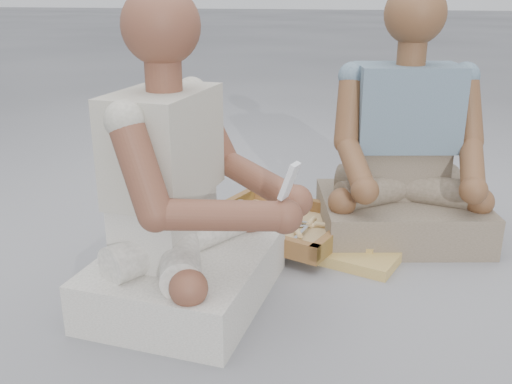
% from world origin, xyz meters
% --- Properties ---
extents(ground, '(60.00, 60.00, 0.00)m').
position_xyz_m(ground, '(0.00, 0.00, 0.00)').
color(ground, '#939297').
rests_on(ground, ground).
extents(carved_panel, '(0.73, 0.60, 0.04)m').
position_xyz_m(carved_panel, '(0.24, 0.40, 0.02)').
color(carved_panel, '#AA8641').
rests_on(carved_panel, ground).
extents(tool_tray, '(0.68, 0.61, 0.07)m').
position_xyz_m(tool_tray, '(0.04, 0.40, 0.07)').
color(tool_tray, brown).
rests_on(tool_tray, carved_panel).
extents(chisel_0, '(0.10, 0.21, 0.02)m').
position_xyz_m(chisel_0, '(-0.04, 0.43, 0.07)').
color(chisel_0, silver).
rests_on(chisel_0, tool_tray).
extents(chisel_1, '(0.08, 0.22, 0.02)m').
position_xyz_m(chisel_1, '(0.01, 0.32, 0.07)').
color(chisel_1, silver).
rests_on(chisel_1, tool_tray).
extents(chisel_2, '(0.22, 0.03, 0.02)m').
position_xyz_m(chisel_2, '(-0.00, 0.32, 0.07)').
color(chisel_2, silver).
rests_on(chisel_2, tool_tray).
extents(chisel_3, '(0.10, 0.21, 0.02)m').
position_xyz_m(chisel_3, '(0.09, 0.51, 0.08)').
color(chisel_3, silver).
rests_on(chisel_3, tool_tray).
extents(chisel_4, '(0.21, 0.09, 0.02)m').
position_xyz_m(chisel_4, '(0.18, 0.39, 0.07)').
color(chisel_4, silver).
rests_on(chisel_4, tool_tray).
extents(chisel_5, '(0.22, 0.06, 0.02)m').
position_xyz_m(chisel_5, '(0.20, 0.40, 0.08)').
color(chisel_5, silver).
rests_on(chisel_5, tool_tray).
extents(chisel_6, '(0.08, 0.22, 0.02)m').
position_xyz_m(chisel_6, '(-0.04, 0.21, 0.09)').
color(chisel_6, silver).
rests_on(chisel_6, tool_tray).
extents(chisel_7, '(0.21, 0.09, 0.02)m').
position_xyz_m(chisel_7, '(-0.01, 0.53, 0.09)').
color(chisel_7, silver).
rests_on(chisel_7, tool_tray).
extents(chisel_8, '(0.10, 0.21, 0.02)m').
position_xyz_m(chisel_8, '(0.13, 0.30, 0.08)').
color(chisel_8, silver).
rests_on(chisel_8, tool_tray).
extents(chisel_9, '(0.06, 0.22, 0.02)m').
position_xyz_m(chisel_9, '(0.17, 0.39, 0.08)').
color(chisel_9, silver).
rests_on(chisel_9, tool_tray).
extents(chisel_10, '(0.17, 0.17, 0.02)m').
position_xyz_m(chisel_10, '(0.08, 0.44, 0.08)').
color(chisel_10, silver).
rests_on(chisel_10, tool_tray).
extents(wood_chip_0, '(0.02, 0.02, 0.00)m').
position_xyz_m(wood_chip_0, '(-0.23, 0.39, 0.00)').
color(wood_chip_0, tan).
rests_on(wood_chip_0, ground).
extents(wood_chip_1, '(0.02, 0.02, 0.00)m').
position_xyz_m(wood_chip_1, '(0.03, 0.30, 0.00)').
color(wood_chip_1, tan).
rests_on(wood_chip_1, ground).
extents(wood_chip_2, '(0.02, 0.02, 0.00)m').
position_xyz_m(wood_chip_2, '(-0.28, 0.26, 0.00)').
color(wood_chip_2, tan).
rests_on(wood_chip_2, ground).
extents(wood_chip_3, '(0.02, 0.02, 0.00)m').
position_xyz_m(wood_chip_3, '(0.25, 0.36, 0.00)').
color(wood_chip_3, tan).
rests_on(wood_chip_3, ground).
extents(wood_chip_4, '(0.02, 0.02, 0.00)m').
position_xyz_m(wood_chip_4, '(0.22, 0.33, 0.00)').
color(wood_chip_4, tan).
rests_on(wood_chip_4, ground).
extents(wood_chip_5, '(0.02, 0.02, 0.00)m').
position_xyz_m(wood_chip_5, '(-0.25, 0.76, 0.00)').
color(wood_chip_5, tan).
rests_on(wood_chip_5, ground).
extents(wood_chip_6, '(0.02, 0.02, 0.00)m').
position_xyz_m(wood_chip_6, '(0.23, 0.62, 0.00)').
color(wood_chip_6, tan).
rests_on(wood_chip_6, ground).
extents(wood_chip_7, '(0.02, 0.02, 0.00)m').
position_xyz_m(wood_chip_7, '(-0.05, 0.50, 0.00)').
color(wood_chip_7, tan).
rests_on(wood_chip_7, ground).
extents(wood_chip_8, '(0.02, 0.02, 0.00)m').
position_xyz_m(wood_chip_8, '(-0.13, 0.65, 0.00)').
color(wood_chip_8, tan).
rests_on(wood_chip_8, ground).
extents(wood_chip_9, '(0.02, 0.02, 0.00)m').
position_xyz_m(wood_chip_9, '(0.25, 0.32, 0.00)').
color(wood_chip_9, tan).
rests_on(wood_chip_9, ground).
extents(craftsman, '(0.69, 0.68, 1.00)m').
position_xyz_m(craftsman, '(-0.18, -0.15, 0.34)').
color(craftsman, silver).
rests_on(craftsman, ground).
extents(companion, '(0.75, 0.65, 1.01)m').
position_xyz_m(companion, '(0.52, 0.56, 0.34)').
color(companion, '#83705E').
rests_on(companion, ground).
extents(mobile_phone, '(0.06, 0.06, 0.11)m').
position_xyz_m(mobile_phone, '(0.18, -0.25, 0.47)').
color(mobile_phone, silver).
rests_on(mobile_phone, craftsman).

